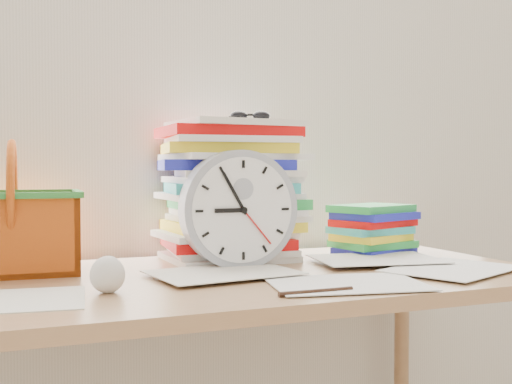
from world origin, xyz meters
name	(u,v)px	position (x,y,z in m)	size (l,w,h in m)	color
curtain	(188,54)	(0.00, 1.98, 1.30)	(2.40, 0.01, 2.50)	white
desk	(236,307)	(0.00, 1.60, 0.68)	(1.40, 0.70, 0.75)	#9F724A
paper_stack	(231,191)	(0.07, 1.82, 0.93)	(0.35, 0.29, 0.36)	white
clock	(239,209)	(0.03, 1.67, 0.89)	(0.28, 0.28, 0.06)	#9B9FAB
sunglasses	(250,116)	(0.11, 1.79, 1.12)	(0.12, 0.10, 0.03)	black
book_stack	(372,230)	(0.46, 1.76, 0.82)	(0.23, 0.18, 0.14)	white
basket	(13,208)	(-0.46, 1.80, 0.90)	(0.29, 0.23, 0.29)	#DD5F15
crumpled_ball	(107,274)	(-0.30, 1.49, 0.78)	(0.07, 0.07, 0.07)	white
pen	(316,292)	(0.05, 1.32, 0.76)	(0.01, 0.01, 0.15)	black
scattered_papers	(236,271)	(0.00, 1.60, 0.76)	(1.26, 0.42, 0.02)	white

